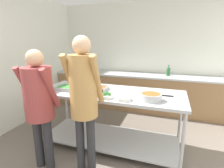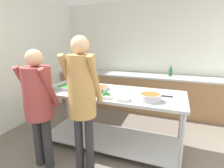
% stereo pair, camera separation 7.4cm
% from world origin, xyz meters
% --- Properties ---
extents(wall_rear, '(4.37, 0.06, 2.65)m').
position_xyz_m(wall_rear, '(0.00, 3.45, 1.32)').
color(wall_rear, silver).
rests_on(wall_rear, ground_plane).
extents(wall_left, '(0.06, 3.57, 2.65)m').
position_xyz_m(wall_left, '(-2.15, 1.72, 1.32)').
color(wall_left, silver).
rests_on(wall_left, ground_plane).
extents(back_counter, '(4.21, 0.65, 0.90)m').
position_xyz_m(back_counter, '(0.00, 3.08, 0.45)').
color(back_counter, olive).
rests_on(back_counter, ground_plane).
extents(serving_counter, '(2.26, 0.90, 0.92)m').
position_xyz_m(serving_counter, '(-0.13, 1.34, 0.62)').
color(serving_counter, '#ADAFB5').
rests_on(serving_counter, ground_plane).
extents(serving_tray_vegetables, '(0.39, 0.29, 0.05)m').
position_xyz_m(serving_tray_vegetables, '(-0.80, 1.24, 0.95)').
color(serving_tray_vegetables, '#ADAFB5').
rests_on(serving_tray_vegetables, serving_counter).
extents(serving_tray_roast, '(0.37, 0.27, 0.05)m').
position_xyz_m(serving_tray_roast, '(-0.38, 1.37, 0.95)').
color(serving_tray_roast, '#ADAFB5').
rests_on(serving_tray_roast, serving_counter).
extents(broccoli_bowl, '(0.18, 0.18, 0.09)m').
position_xyz_m(broccoli_bowl, '(-0.07, 1.03, 0.96)').
color(broccoli_bowl, silver).
rests_on(broccoli_bowl, serving_counter).
extents(plate_stack, '(0.22, 0.22, 0.05)m').
position_xyz_m(plate_stack, '(0.17, 1.03, 0.95)').
color(plate_stack, white).
rests_on(plate_stack, serving_counter).
extents(sauce_pan, '(0.42, 0.28, 0.09)m').
position_xyz_m(sauce_pan, '(0.53, 1.13, 0.98)').
color(sauce_pan, '#ADAFB5').
rests_on(sauce_pan, serving_counter).
extents(guest_serving_left, '(0.45, 0.36, 1.60)m').
position_xyz_m(guest_serving_left, '(-0.80, 0.55, 0.98)').
color(guest_serving_left, '#2D2D33').
rests_on(guest_serving_left, ground_plane).
extents(guest_serving_right, '(0.44, 0.35, 1.76)m').
position_xyz_m(guest_serving_right, '(-0.21, 0.64, 1.10)').
color(guest_serving_right, '#2D2D33').
rests_on(guest_serving_right, ground_plane).
extents(water_bottle, '(0.08, 0.08, 0.25)m').
position_xyz_m(water_bottle, '(0.70, 3.13, 1.01)').
color(water_bottle, '#23602D').
rests_on(water_bottle, back_counter).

